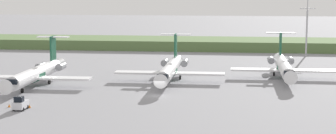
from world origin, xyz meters
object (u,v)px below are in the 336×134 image
Objects in this scene: regional_jet_nearest at (37,73)px; antenna_mast at (307,26)px; safety_cone_rear_marker at (30,106)px; regional_jet_second at (170,69)px; safety_cone_mid_marker at (9,106)px; regional_jet_third at (284,66)px; baggage_tug at (20,104)px.

antenna_mast reaches higher than regional_jet_nearest.
regional_jet_nearest is 21.16m from safety_cone_rear_marker.
regional_jet_second reaches higher than safety_cone_mid_marker.
regional_jet_second and regional_jet_third have the same top height.
safety_cone_rear_marker is (3.47, -0.02, 0.00)m from safety_cone_mid_marker.
regional_jet_third is 9.69× the size of baggage_tug.
baggage_tug is (-44.59, -37.92, -1.53)m from regional_jet_third.
safety_cone_mid_marker is at bearing -126.87° from antenna_mast.
regional_jet_nearest is 20.43m from safety_cone_mid_marker.
antenna_mast is 92.92m from safety_cone_rear_marker.
baggage_tug is at bearing -116.45° from safety_cone_rear_marker.
antenna_mast is 94.94m from safety_cone_mid_marker.
regional_jet_third reaches higher than safety_cone_mid_marker.
antenna_mast is at bearing 53.13° from safety_cone_mid_marker.
regional_jet_third reaches higher than baggage_tug.
baggage_tug reaches higher than safety_cone_rear_marker.
antenna_mast reaches higher than regional_jet_third.
safety_cone_mid_marker is at bearing 179.73° from safety_cone_rear_marker.
baggage_tug is 2.08m from safety_cone_rear_marker.
baggage_tug is (5.10, -21.91, -1.53)m from regional_jet_nearest.
antenna_mast reaches higher than safety_cone_rear_marker.
safety_cone_rear_marker is (-19.79, -29.20, -2.26)m from regional_jet_second.
antenna_mast is 37.36× the size of safety_cone_rear_marker.
baggage_tug is at bearing -139.62° from regional_jet_third.
regional_jet_nearest is at bearing -160.67° from regional_jet_second.
regional_jet_third is (49.68, 16.01, 0.00)m from regional_jet_nearest.
baggage_tug is 5.82× the size of safety_cone_mid_marker.
safety_cone_rear_marker is at bearing -124.12° from regional_jet_second.
regional_jet_second reaches higher than baggage_tug.
safety_cone_mid_marker is at bearing -142.54° from regional_jet_third.
antenna_mast is (59.24, 55.51, 6.04)m from regional_jet_nearest.
regional_jet_nearest is 1.00× the size of regional_jet_third.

